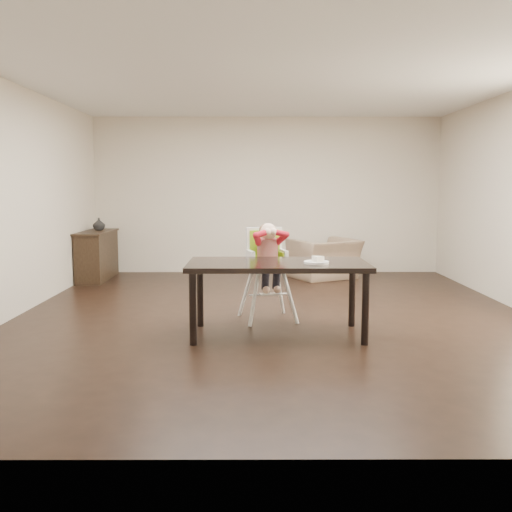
{
  "coord_description": "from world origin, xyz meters",
  "views": [
    {
      "loc": [
        -0.23,
        -6.5,
        1.5
      ],
      "look_at": [
        -0.21,
        -0.5,
        0.77
      ],
      "focal_mm": 40.0,
      "sensor_mm": 36.0,
      "label": 1
    }
  ],
  "objects": [
    {
      "name": "ground",
      "position": [
        0.0,
        0.0,
        0.0
      ],
      "size": [
        7.0,
        7.0,
        0.0
      ],
      "primitive_type": "plane",
      "color": "black",
      "rests_on": "ground"
    },
    {
      "name": "sideboard",
      "position": [
        -2.78,
        2.7,
        0.4
      ],
      "size": [
        0.44,
        1.26,
        0.79
      ],
      "color": "black",
      "rests_on": "ground"
    },
    {
      "name": "dining_table",
      "position": [
        0.01,
        -0.82,
        0.67
      ],
      "size": [
        1.8,
        0.9,
        0.75
      ],
      "color": "black",
      "rests_on": "ground"
    },
    {
      "name": "vase",
      "position": [
        -2.78,
        2.87,
        0.89
      ],
      "size": [
        0.25,
        0.25,
        0.2
      ],
      "primitive_type": "imported",
      "rotation": [
        0.0,
        0.0,
        0.3
      ],
      "color": "#99999E",
      "rests_on": "sideboard"
    },
    {
      "name": "plate",
      "position": [
        0.39,
        -0.93,
        0.77
      ],
      "size": [
        0.31,
        0.31,
        0.07
      ],
      "rotation": [
        0.0,
        0.0,
        0.32
      ],
      "color": "white",
      "rests_on": "dining_table"
    },
    {
      "name": "armchair",
      "position": [
        0.93,
        2.8,
        0.43
      ],
      "size": [
        1.18,
        1.03,
        0.87
      ],
      "primitive_type": "imported",
      "rotation": [
        0.0,
        0.0,
        3.62
      ],
      "color": "#95795E",
      "rests_on": "ground"
    },
    {
      "name": "room_walls",
      "position": [
        0.0,
        0.0,
        1.86
      ],
      "size": [
        6.02,
        7.02,
        2.71
      ],
      "color": "beige",
      "rests_on": "ground"
    },
    {
      "name": "high_chair",
      "position": [
        -0.08,
        -0.12,
        0.78
      ],
      "size": [
        0.55,
        0.55,
        1.1
      ],
      "rotation": [
        0.0,
        0.0,
        0.24
      ],
      "color": "white",
      "rests_on": "ground"
    }
  ]
}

